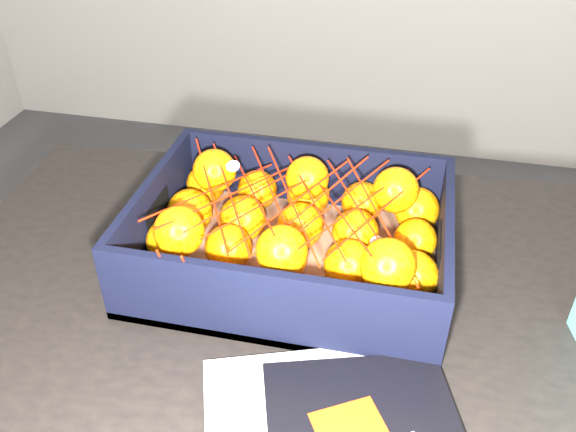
# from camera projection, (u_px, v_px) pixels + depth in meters

# --- Properties ---
(table) EXTENTS (1.25, 0.88, 0.75)m
(table) POSITION_uv_depth(u_px,v_px,m) (342.00, 372.00, 0.86)
(table) COLOR black
(table) RESTS_ON ground
(produce_crate) EXTENTS (0.43, 0.32, 0.12)m
(produce_crate) POSITION_uv_depth(u_px,v_px,m) (293.00, 246.00, 0.88)
(produce_crate) COLOR #8C5E41
(produce_crate) RESTS_ON table
(clementine_heap) EXTENTS (0.41, 0.31, 0.12)m
(clementine_heap) POSITION_uv_depth(u_px,v_px,m) (295.00, 234.00, 0.87)
(clementine_heap) COLOR orange
(clementine_heap) RESTS_ON produce_crate
(mesh_net) EXTENTS (0.36, 0.29, 0.09)m
(mesh_net) POSITION_uv_depth(u_px,v_px,m) (288.00, 204.00, 0.83)
(mesh_net) COLOR red
(mesh_net) RESTS_ON clementine_heap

